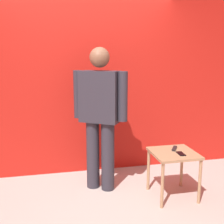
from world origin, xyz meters
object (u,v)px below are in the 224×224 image
(cell_phone, at_px, (181,154))
(tv_remote, at_px, (174,148))
(side_table, at_px, (174,159))
(standing_person, at_px, (100,112))

(cell_phone, height_order, tv_remote, tv_remote)
(tv_remote, bearing_deg, side_table, -85.92)
(side_table, bearing_deg, standing_person, 153.10)
(standing_person, height_order, tv_remote, standing_person)
(side_table, distance_m, cell_phone, 0.14)
(tv_remote, bearing_deg, standing_person, -167.77)
(side_table, distance_m, tv_remote, 0.15)
(standing_person, bearing_deg, cell_phone, -29.90)
(standing_person, distance_m, side_table, 1.06)
(side_table, bearing_deg, tv_remote, 61.62)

